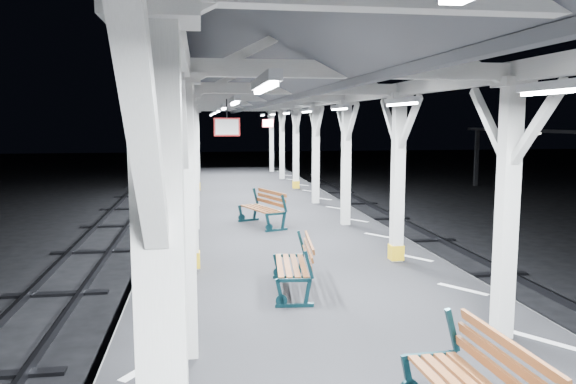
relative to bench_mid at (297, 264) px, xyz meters
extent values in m
plane|color=black|center=(0.29, -0.30, -1.47)|extent=(120.00, 120.00, 0.00)
cube|color=black|center=(0.29, -0.30, -0.97)|extent=(6.00, 50.00, 1.00)
cube|color=silver|center=(-2.16, -0.30, -0.46)|extent=(1.00, 48.00, 0.01)
cube|color=silver|center=(2.74, -0.30, -0.46)|extent=(1.00, 48.00, 0.01)
cube|color=#2D2D33|center=(-4.16, -0.30, -1.39)|extent=(0.08, 60.00, 0.16)
cube|color=#2D2D33|center=(4.74, -0.30, -1.39)|extent=(0.08, 60.00, 0.16)
cube|color=silver|center=(-1.71, -6.30, 1.13)|extent=(0.22, 0.22, 3.20)
cube|color=silver|center=(-1.71, -6.30, 2.79)|extent=(0.40, 0.40, 0.12)
cube|color=silver|center=(-1.71, -5.75, 2.28)|extent=(0.10, 0.99, 0.99)
cube|color=silver|center=(-1.71, -6.85, 2.28)|extent=(0.10, 0.99, 0.99)
cube|color=silver|center=(-1.71, -2.30, 1.13)|extent=(0.22, 0.22, 3.20)
cube|color=silver|center=(-1.71, -2.30, 2.79)|extent=(0.40, 0.40, 0.12)
cube|color=silver|center=(-1.71, -1.75, 2.28)|extent=(0.10, 0.99, 0.99)
cube|color=silver|center=(-1.71, -2.85, 2.28)|extent=(0.10, 0.99, 0.99)
cube|color=silver|center=(-1.71, 1.70, 1.13)|extent=(0.22, 0.22, 3.20)
cube|color=silver|center=(-1.71, 1.70, 2.79)|extent=(0.40, 0.40, 0.12)
cube|color=gold|center=(-1.71, 1.70, -0.29)|extent=(0.26, 0.26, 0.30)
cube|color=silver|center=(-1.71, 2.25, 2.28)|extent=(0.10, 0.99, 0.99)
cube|color=silver|center=(-1.71, 1.15, 2.28)|extent=(0.10, 0.99, 0.99)
cube|color=silver|center=(-1.71, 5.70, 1.13)|extent=(0.22, 0.22, 3.20)
cube|color=silver|center=(-1.71, 5.70, 2.79)|extent=(0.40, 0.40, 0.12)
cube|color=silver|center=(-1.71, 6.25, 2.28)|extent=(0.10, 0.99, 0.99)
cube|color=silver|center=(-1.71, 5.15, 2.28)|extent=(0.10, 0.99, 0.99)
cube|color=silver|center=(-1.71, 9.70, 1.13)|extent=(0.22, 0.22, 3.20)
cube|color=silver|center=(-1.71, 9.70, 2.79)|extent=(0.40, 0.40, 0.12)
cube|color=silver|center=(-1.71, 10.25, 2.28)|extent=(0.10, 0.99, 0.99)
cube|color=silver|center=(-1.71, 9.15, 2.28)|extent=(0.10, 0.99, 0.99)
cube|color=silver|center=(-1.71, 13.70, 1.13)|extent=(0.22, 0.22, 3.20)
cube|color=silver|center=(-1.71, 13.70, 2.79)|extent=(0.40, 0.40, 0.12)
cube|color=gold|center=(-1.71, 13.70, -0.29)|extent=(0.26, 0.26, 0.30)
cube|color=silver|center=(-1.71, 14.25, 2.28)|extent=(0.10, 0.99, 0.99)
cube|color=silver|center=(-1.71, 13.15, 2.28)|extent=(0.10, 0.99, 0.99)
cube|color=silver|center=(-1.71, 17.70, 1.13)|extent=(0.22, 0.22, 3.20)
cube|color=silver|center=(-1.71, 17.70, 2.79)|extent=(0.40, 0.40, 0.12)
cube|color=silver|center=(-1.71, 18.25, 2.28)|extent=(0.10, 0.99, 0.99)
cube|color=silver|center=(-1.71, 17.15, 2.28)|extent=(0.10, 0.99, 0.99)
cube|color=silver|center=(-1.71, 21.70, 1.13)|extent=(0.22, 0.22, 3.20)
cube|color=silver|center=(-1.71, 21.70, 2.79)|extent=(0.40, 0.40, 0.12)
cube|color=silver|center=(-1.71, 22.25, 2.28)|extent=(0.10, 0.99, 0.99)
cube|color=silver|center=(-1.71, 21.15, 2.28)|extent=(0.10, 0.99, 0.99)
cube|color=silver|center=(2.29, -2.30, 1.13)|extent=(0.22, 0.22, 3.20)
cube|color=silver|center=(2.29, -2.30, 2.79)|extent=(0.40, 0.40, 0.12)
cube|color=silver|center=(2.29, -1.75, 2.28)|extent=(0.10, 0.99, 0.99)
cube|color=silver|center=(2.29, -2.85, 2.28)|extent=(0.10, 0.99, 0.99)
cube|color=silver|center=(2.29, 1.70, 1.13)|extent=(0.22, 0.22, 3.20)
cube|color=silver|center=(2.29, 1.70, 2.79)|extent=(0.40, 0.40, 0.12)
cube|color=gold|center=(2.29, 1.70, -0.29)|extent=(0.26, 0.26, 0.30)
cube|color=silver|center=(2.29, 2.25, 2.28)|extent=(0.10, 0.99, 0.99)
cube|color=silver|center=(2.29, 1.15, 2.28)|extent=(0.10, 0.99, 0.99)
cube|color=silver|center=(2.29, 5.70, 1.13)|extent=(0.22, 0.22, 3.20)
cube|color=silver|center=(2.29, 5.70, 2.79)|extent=(0.40, 0.40, 0.12)
cube|color=silver|center=(2.29, 6.25, 2.28)|extent=(0.10, 0.99, 0.99)
cube|color=silver|center=(2.29, 5.15, 2.28)|extent=(0.10, 0.99, 0.99)
cube|color=silver|center=(2.29, 9.70, 1.13)|extent=(0.22, 0.22, 3.20)
cube|color=silver|center=(2.29, 9.70, 2.79)|extent=(0.40, 0.40, 0.12)
cube|color=silver|center=(2.29, 10.25, 2.28)|extent=(0.10, 0.99, 0.99)
cube|color=silver|center=(2.29, 9.15, 2.28)|extent=(0.10, 0.99, 0.99)
cube|color=silver|center=(2.29, 13.70, 1.13)|extent=(0.22, 0.22, 3.20)
cube|color=silver|center=(2.29, 13.70, 2.79)|extent=(0.40, 0.40, 0.12)
cube|color=gold|center=(2.29, 13.70, -0.29)|extent=(0.26, 0.26, 0.30)
cube|color=silver|center=(2.29, 14.25, 2.28)|extent=(0.10, 0.99, 0.99)
cube|color=silver|center=(2.29, 13.15, 2.28)|extent=(0.10, 0.99, 0.99)
cube|color=silver|center=(2.29, 17.70, 1.13)|extent=(0.22, 0.22, 3.20)
cube|color=silver|center=(2.29, 17.70, 2.79)|extent=(0.40, 0.40, 0.12)
cube|color=silver|center=(2.29, 18.25, 2.28)|extent=(0.10, 0.99, 0.99)
cube|color=silver|center=(2.29, 17.15, 2.28)|extent=(0.10, 0.99, 0.99)
cube|color=silver|center=(2.29, 21.70, 1.13)|extent=(0.22, 0.22, 3.20)
cube|color=silver|center=(2.29, 21.70, 2.79)|extent=(0.40, 0.40, 0.12)
cube|color=silver|center=(2.29, 22.25, 2.28)|extent=(0.10, 0.99, 0.99)
cube|color=silver|center=(2.29, 21.15, 2.28)|extent=(0.10, 0.99, 0.99)
cube|color=silver|center=(-1.71, -0.30, 2.91)|extent=(0.18, 48.00, 0.24)
cube|color=silver|center=(2.29, -0.30, 2.91)|extent=(0.18, 48.00, 0.24)
cube|color=silver|center=(0.29, -2.30, 2.91)|extent=(4.20, 0.14, 0.20)
cube|color=silver|center=(0.29, 1.70, 2.91)|extent=(4.20, 0.14, 0.20)
cube|color=silver|center=(0.29, 5.70, 2.91)|extent=(4.20, 0.14, 0.20)
cube|color=silver|center=(0.29, 9.70, 2.91)|extent=(4.20, 0.14, 0.20)
cube|color=silver|center=(0.29, 13.70, 2.91)|extent=(4.20, 0.14, 0.20)
cube|color=silver|center=(0.29, 17.70, 2.91)|extent=(4.20, 0.14, 0.20)
cube|color=silver|center=(0.29, 21.70, 2.91)|extent=(4.20, 0.14, 0.20)
cube|color=silver|center=(0.29, -0.30, 3.83)|extent=(0.16, 48.00, 0.20)
cube|color=#494C50|center=(-1.01, -0.30, 3.45)|extent=(2.80, 49.00, 1.45)
cube|color=#494C50|center=(1.59, -0.30, 3.45)|extent=(2.80, 49.00, 1.45)
cube|color=silver|center=(-1.01, -4.30, 2.63)|extent=(0.10, 1.35, 0.08)
cube|color=white|center=(-1.01, -4.30, 2.58)|extent=(0.05, 1.25, 0.05)
cube|color=silver|center=(-1.01, -0.30, 2.63)|extent=(0.10, 1.35, 0.08)
cube|color=white|center=(-1.01, -0.30, 2.58)|extent=(0.05, 1.25, 0.05)
cube|color=silver|center=(-1.01, 3.70, 2.63)|extent=(0.10, 1.35, 0.08)
cube|color=white|center=(-1.01, 3.70, 2.58)|extent=(0.05, 1.25, 0.05)
cube|color=silver|center=(-1.01, 7.70, 2.63)|extent=(0.10, 1.35, 0.08)
cube|color=white|center=(-1.01, 7.70, 2.58)|extent=(0.05, 1.25, 0.05)
cube|color=silver|center=(-1.01, 11.70, 2.63)|extent=(0.10, 1.35, 0.08)
cube|color=white|center=(-1.01, 11.70, 2.58)|extent=(0.05, 1.25, 0.05)
cube|color=silver|center=(-1.01, 15.70, 2.63)|extent=(0.10, 1.35, 0.08)
cube|color=white|center=(-1.01, 15.70, 2.58)|extent=(0.05, 1.25, 0.05)
cube|color=silver|center=(-1.01, 19.70, 2.63)|extent=(0.10, 1.35, 0.08)
cube|color=white|center=(-1.01, 19.70, 2.58)|extent=(0.05, 1.25, 0.05)
cube|color=silver|center=(1.59, -4.30, 2.63)|extent=(0.10, 1.35, 0.08)
cube|color=white|center=(1.59, -4.30, 2.58)|extent=(0.05, 1.25, 0.05)
cube|color=silver|center=(1.59, -0.30, 2.63)|extent=(0.10, 1.35, 0.08)
cube|color=white|center=(1.59, -0.30, 2.58)|extent=(0.05, 1.25, 0.05)
cube|color=silver|center=(1.59, 3.70, 2.63)|extent=(0.10, 1.35, 0.08)
cube|color=white|center=(1.59, 3.70, 2.58)|extent=(0.05, 1.25, 0.05)
cube|color=silver|center=(1.59, 7.70, 2.63)|extent=(0.10, 1.35, 0.08)
cube|color=white|center=(1.59, 7.70, 2.58)|extent=(0.05, 1.25, 0.05)
cube|color=silver|center=(1.59, 11.70, 2.63)|extent=(0.10, 1.35, 0.08)
cube|color=white|center=(1.59, 11.70, 2.58)|extent=(0.05, 1.25, 0.05)
cube|color=silver|center=(1.59, 15.70, 2.63)|extent=(0.10, 1.35, 0.08)
cube|color=white|center=(1.59, 15.70, 2.58)|extent=(0.05, 1.25, 0.05)
cube|color=silver|center=(1.59, 19.70, 2.63)|extent=(0.10, 1.35, 0.08)
cube|color=white|center=(1.59, 19.70, 2.58)|extent=(0.05, 1.25, 0.05)
cylinder|color=black|center=(-1.02, 2.12, 2.55)|extent=(0.02, 0.02, 0.36)
cube|color=red|center=(-1.02, 2.12, 2.20)|extent=(0.50, 0.03, 0.35)
cube|color=white|center=(-1.02, 2.12, 2.20)|extent=(0.44, 0.04, 0.29)
cylinder|color=black|center=(1.42, 16.02, 2.55)|extent=(0.02, 0.02, 0.36)
cube|color=red|center=(1.42, 16.02, 2.20)|extent=(0.50, 0.03, 0.35)
cube|color=white|center=(1.42, 16.02, 2.20)|extent=(0.44, 0.05, 0.29)
cube|color=black|center=(14.29, 21.70, 0.18)|extent=(0.20, 0.20, 3.30)
sphere|color=silver|center=(14.29, 15.70, 1.75)|extent=(0.20, 0.20, 0.20)
sphere|color=silver|center=(14.29, 21.70, 1.75)|extent=(0.20, 0.20, 0.20)
cube|color=#0B262D|center=(0.49, -3.71, -0.23)|extent=(0.16, 0.06, 0.48)
cube|color=#0B262D|center=(0.93, -3.70, -0.23)|extent=(0.15, 0.06, 0.48)
cube|color=#0B262D|center=(0.95, -3.70, 0.23)|extent=(0.17, 0.06, 0.46)
cube|color=brown|center=(1.02, -4.53, 0.15)|extent=(0.11, 1.59, 0.10)
cube|color=brown|center=(1.04, -4.53, 0.28)|extent=(0.11, 1.59, 0.10)
cube|color=brown|center=(1.06, -4.53, 0.42)|extent=(0.11, 1.59, 0.10)
cube|color=#0B262D|center=(-0.17, -0.77, -0.44)|extent=(0.59, 0.12, 0.06)
cube|color=#0B262D|center=(-0.39, -0.74, -0.24)|extent=(0.15, 0.06, 0.45)
cube|color=#0B262D|center=(0.02, -0.79, -0.24)|extent=(0.14, 0.06, 0.45)
cube|color=#0B262D|center=(0.04, -0.79, 0.19)|extent=(0.16, 0.07, 0.43)
cube|color=#0B262D|center=(-0.01, 0.79, -0.44)|extent=(0.59, 0.12, 0.06)
cube|color=#0B262D|center=(-0.22, 0.81, -0.24)|extent=(0.15, 0.06, 0.45)
cube|color=#0B262D|center=(0.18, 0.77, -0.24)|extent=(0.14, 0.06, 0.45)
cube|color=#0B262D|center=(0.20, 0.76, 0.19)|extent=(0.16, 0.07, 0.43)
cube|color=brown|center=(-0.29, 0.03, -0.03)|extent=(0.24, 1.48, 0.03)
cube|color=brown|center=(-0.16, 0.02, -0.03)|extent=(0.24, 1.48, 0.03)
cube|color=brown|center=(-0.03, 0.00, -0.03)|extent=(0.24, 1.48, 0.03)
cube|color=brown|center=(0.09, -0.01, -0.03)|extent=(0.24, 1.48, 0.03)
cube|color=brown|center=(0.16, -0.02, 0.11)|extent=(0.20, 1.48, 0.09)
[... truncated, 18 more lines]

